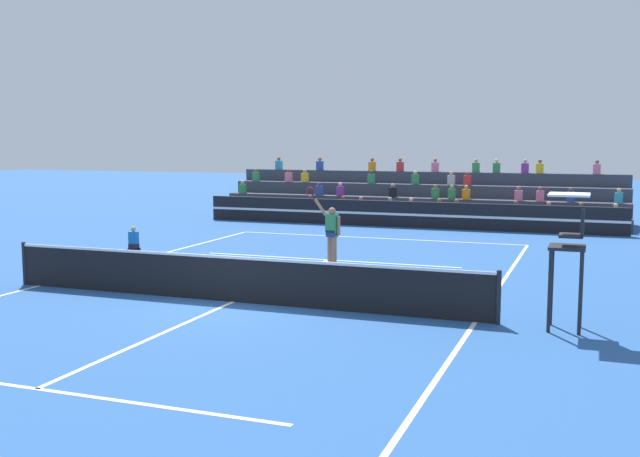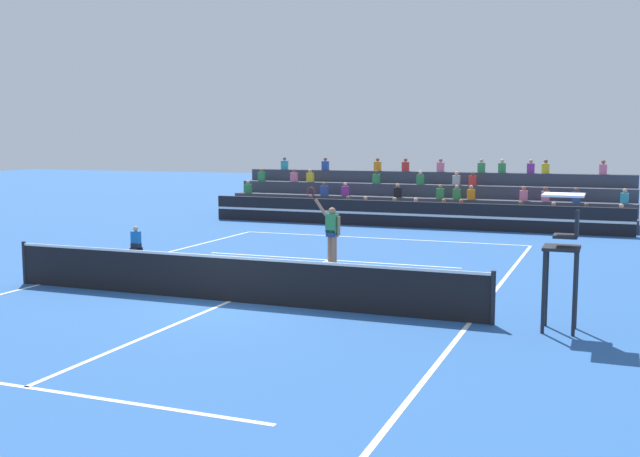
% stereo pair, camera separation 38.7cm
% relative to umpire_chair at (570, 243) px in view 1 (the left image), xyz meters
% --- Properties ---
extents(ground_plane, '(120.00, 120.00, 0.00)m').
position_rel_umpire_chair_xyz_m(ground_plane, '(-7.26, 0.00, -1.72)').
color(ground_plane, '#285699').
extents(court_lines, '(11.10, 23.90, 0.01)m').
position_rel_umpire_chair_xyz_m(court_lines, '(-7.26, 0.00, -1.71)').
color(court_lines, white).
rests_on(court_lines, ground).
extents(tennis_net, '(12.00, 0.10, 1.10)m').
position_rel_umpire_chair_xyz_m(tennis_net, '(-7.26, 0.00, -1.17)').
color(tennis_net, black).
rests_on(tennis_net, ground).
extents(sponsor_banner_wall, '(18.00, 0.26, 1.10)m').
position_rel_umpire_chair_xyz_m(sponsor_banner_wall, '(-7.26, 15.79, -1.17)').
color(sponsor_banner_wall, black).
rests_on(sponsor_banner_wall, ground).
extents(bleacher_stand, '(18.24, 3.80, 2.83)m').
position_rel_umpire_chair_xyz_m(bleacher_stand, '(-7.25, 18.95, -0.88)').
color(bleacher_stand, '#383D4C').
rests_on(bleacher_stand, ground).
extents(umpire_chair, '(0.76, 0.84, 2.67)m').
position_rel_umpire_chair_xyz_m(umpire_chair, '(0.00, 0.00, 0.00)').
color(umpire_chair, black).
rests_on(umpire_chair, ground).
extents(ball_kid_courtside, '(0.30, 0.36, 0.84)m').
position_rel_umpire_chair_xyz_m(ball_kid_courtside, '(-13.88, 5.78, -1.39)').
color(ball_kid_courtside, black).
rests_on(ball_kid_courtside, ground).
extents(tennis_player, '(1.25, 0.49, 2.35)m').
position_rel_umpire_chair_xyz_m(tennis_player, '(-6.89, 5.67, -0.74)').
color(tennis_player, '#9E7051').
rests_on(tennis_player, ground).
extents(tennis_ball, '(0.07, 0.07, 0.07)m').
position_rel_umpire_chair_xyz_m(tennis_ball, '(-6.43, 1.65, -1.68)').
color(tennis_ball, '#C6DB33').
rests_on(tennis_ball, ground).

